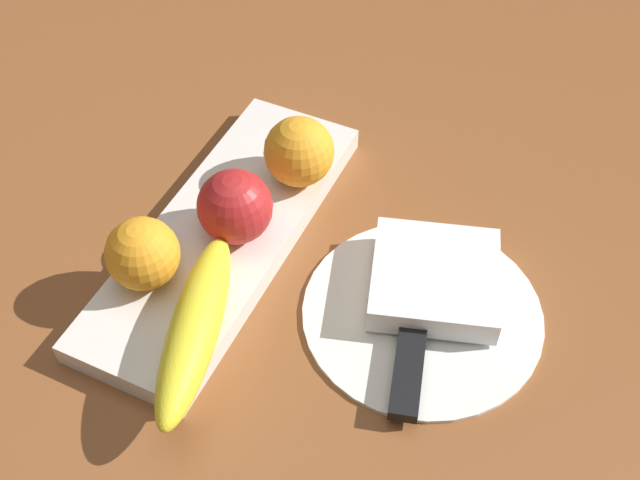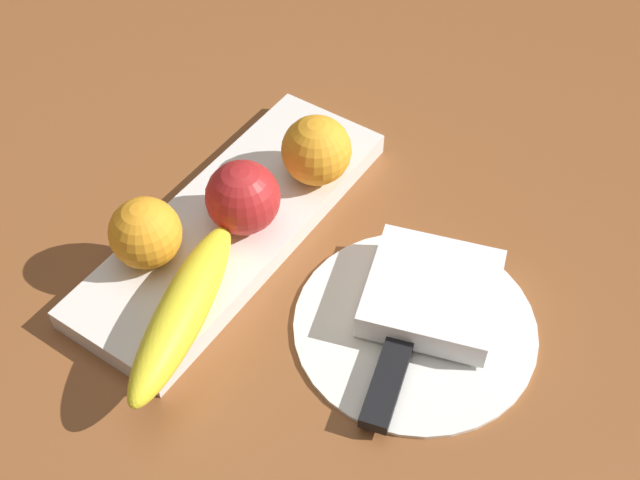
{
  "view_description": "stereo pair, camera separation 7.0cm",
  "coord_description": "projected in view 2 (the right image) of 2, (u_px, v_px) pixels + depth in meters",
  "views": [
    {
      "loc": [
        -0.46,
        -0.33,
        0.58
      ],
      "look_at": [
        -0.05,
        -0.14,
        0.05
      ],
      "focal_mm": 44.65,
      "sensor_mm": 36.0,
      "label": 1
    },
    {
      "loc": [
        -0.43,
        -0.39,
        0.58
      ],
      "look_at": [
        -0.05,
        -0.14,
        0.05
      ],
      "focal_mm": 44.65,
      "sensor_mm": 36.0,
      "label": 2
    }
  ],
  "objects": [
    {
      "name": "ground_plane",
      "position": [
        235.0,
        187.0,
        0.81
      ],
      "size": [
        2.4,
        2.4,
        0.0
      ],
      "primitive_type": "plane",
      "color": "brown"
    },
    {
      "name": "fruit_tray",
      "position": [
        233.0,
        224.0,
        0.77
      ],
      "size": [
        0.36,
        0.12,
        0.02
      ],
      "primitive_type": "cube",
      "color": "silver",
      "rests_on": "ground_plane"
    },
    {
      "name": "orange_near_banana",
      "position": [
        145.0,
        233.0,
        0.7
      ],
      "size": [
        0.06,
        0.06,
        0.06
      ],
      "primitive_type": "sphere",
      "color": "orange",
      "rests_on": "fruit_tray"
    },
    {
      "name": "banana",
      "position": [
        183.0,
        310.0,
        0.66
      ],
      "size": [
        0.2,
        0.09,
        0.04
      ],
      "primitive_type": "ellipsoid",
      "rotation": [
        0.0,
        0.0,
        3.43
      ],
      "color": "yellow",
      "rests_on": "fruit_tray"
    },
    {
      "name": "orange_near_apple",
      "position": [
        316.0,
        150.0,
        0.77
      ],
      "size": [
        0.07,
        0.07,
        0.07
      ],
      "primitive_type": "sphere",
      "color": "orange",
      "rests_on": "fruit_tray"
    },
    {
      "name": "apple",
      "position": [
        243.0,
        198.0,
        0.72
      ],
      "size": [
        0.07,
        0.07,
        0.07
      ],
      "primitive_type": "sphere",
      "color": "#AF2021",
      "rests_on": "fruit_tray"
    },
    {
      "name": "dinner_plate",
      "position": [
        415.0,
        325.0,
        0.7
      ],
      "size": [
        0.21,
        0.21,
        0.01
      ],
      "primitive_type": "cylinder",
      "color": "white",
      "rests_on": "ground_plane"
    },
    {
      "name": "knife",
      "position": [
        393.0,
        366.0,
        0.66
      ],
      "size": [
        0.18,
        0.07,
        0.01
      ],
      "rotation": [
        0.0,
        0.0,
        0.26
      ],
      "color": "silver",
      "rests_on": "dinner_plate"
    },
    {
      "name": "folded_napkin",
      "position": [
        432.0,
        293.0,
        0.7
      ],
      "size": [
        0.14,
        0.14,
        0.03
      ],
      "primitive_type": "cube",
      "rotation": [
        0.0,
        0.0,
        0.3
      ],
      "color": "white",
      "rests_on": "dinner_plate"
    }
  ]
}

